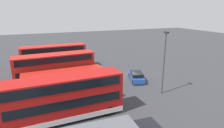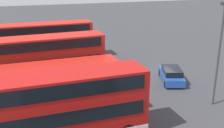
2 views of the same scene
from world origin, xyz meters
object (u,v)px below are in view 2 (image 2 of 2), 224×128
bus_single_deck_second (60,96)px  bus_double_decker_fourth (44,58)px  bus_single_deck_third (57,78)px  bus_single_deck_fifth (48,55)px  car_hatchback_silver (171,75)px  bus_double_decker_near_end (54,107)px  lamp_post_tall (220,48)px  bus_double_decker_sixth (44,41)px

bus_single_deck_second → bus_double_decker_fourth: bus_double_decker_fourth is taller
bus_single_deck_third → bus_single_deck_second: bearing=176.0°
bus_single_deck_fifth → car_hatchback_silver: size_ratio=2.17×
bus_double_decker_near_end → car_hatchback_silver: 14.04m
bus_single_deck_second → bus_double_decker_fourth: (7.12, 0.48, 0.83)m
bus_single_deck_second → car_hatchback_silver: size_ratio=2.18×
lamp_post_tall → bus_double_decker_near_end: bearing=96.7°
bus_double_decker_fourth → car_hatchback_silver: bearing=-106.9°
bus_double_decker_near_end → lamp_post_tall: bearing=-83.3°
bus_single_deck_third → lamp_post_tall: (-5.53, -11.85, 3.17)m
bus_single_deck_fifth → bus_double_decker_sixth: 3.61m
bus_single_deck_fifth → lamp_post_tall: lamp_post_tall is taller
car_hatchback_silver → lamp_post_tall: lamp_post_tall is taller
lamp_post_tall → bus_single_deck_third: bearing=65.0°
bus_single_deck_second → bus_single_deck_third: (3.59, -0.25, 0.00)m
bus_single_deck_fifth → bus_double_decker_sixth: size_ratio=0.88×
bus_single_deck_fifth → bus_double_decker_near_end: bearing=176.5°
car_hatchback_silver → bus_double_decker_sixth: bearing=45.8°
bus_single_deck_second → bus_double_decker_fourth: size_ratio=0.88×
bus_double_decker_sixth → car_hatchback_silver: 15.68m
bus_double_decker_near_end → bus_double_decker_sixth: (17.85, -0.88, -0.00)m
bus_single_deck_fifth → lamp_post_tall: 17.83m
bus_double_decker_sixth → car_hatchback_silver: (-10.87, -11.17, -1.75)m
bus_single_deck_second → bus_double_decker_fourth: bearing=3.9°
bus_single_deck_third → bus_double_decker_sixth: bearing=0.6°
bus_single_deck_second → lamp_post_tall: lamp_post_tall is taller
bus_double_decker_near_end → car_hatchback_silver: bearing=-59.9°
bus_double_decker_sixth → car_hatchback_silver: bearing=-134.2°
bus_double_decker_near_end → bus_single_deck_third: bus_double_decker_near_end is taller
bus_double_decker_sixth → lamp_post_tall: 20.39m
bus_double_decker_sixth → car_hatchback_silver: size_ratio=2.47×
car_hatchback_silver → lamp_post_tall: 6.88m
car_hatchback_silver → lamp_post_tall: size_ratio=0.57×
bus_single_deck_fifth → bus_double_decker_sixth: bus_double_decker_sixth is taller
bus_double_decker_fourth → bus_single_deck_third: bearing=-168.2°
bus_single_deck_second → car_hatchback_silver: bus_single_deck_second is taller
bus_double_decker_fourth → car_hatchback_silver: bus_double_decker_fourth is taller
bus_double_decker_near_end → bus_double_decker_fourth: (10.56, -0.27, -0.00)m
bus_single_deck_third → bus_double_decker_fourth: (3.53, 0.73, 0.83)m
bus_single_deck_third → bus_single_deck_fifth: same height
bus_double_decker_sixth → bus_single_deck_third: bearing=-179.4°
bus_double_decker_sixth → bus_single_deck_second: bearing=179.5°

